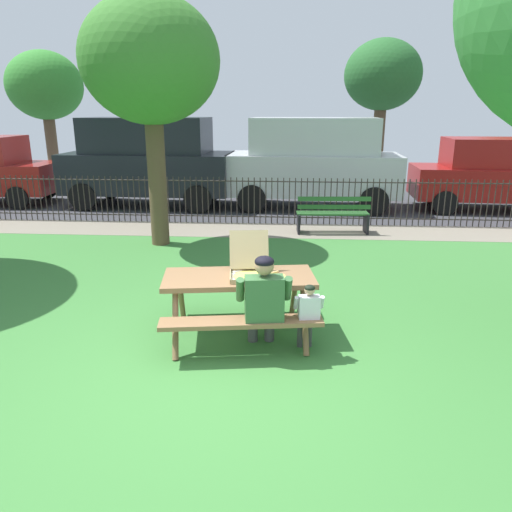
{
  "coord_description": "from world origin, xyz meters",
  "views": [
    {
      "loc": [
        0.78,
        -4.33,
        2.68
      ],
      "look_at": [
        0.34,
        2.04,
        0.75
      ],
      "focal_mm": 34.12,
      "sensor_mm": 36.0,
      "label": 1
    }
  ],
  "objects_px": {
    "park_bench_center": "(333,215)",
    "pizza_box_open": "(250,268)",
    "far_tree_left": "(45,87)",
    "child_at_table": "(308,311)",
    "parked_car_center": "(149,160)",
    "pizza_slice_on_table": "(278,275)",
    "parked_car_right": "(314,161)",
    "parked_car_far_right": "(496,173)",
    "far_tree_center": "(383,77)",
    "picnic_table_foreground": "(239,289)",
    "far_tree_midleft": "(175,62)",
    "adult_at_table": "(264,300)",
    "tree_midground_right": "(150,63)"
  },
  "relations": [
    {
      "from": "parked_car_right",
      "to": "far_tree_midleft",
      "type": "height_order",
      "value": "far_tree_midleft"
    },
    {
      "from": "parked_car_center",
      "to": "parked_car_far_right",
      "type": "bearing_deg",
      "value": 0.01
    },
    {
      "from": "pizza_slice_on_table",
      "to": "far_tree_center",
      "type": "xyz_separation_m",
      "value": [
        3.63,
        14.77,
        3.11
      ]
    },
    {
      "from": "picnic_table_foreground",
      "to": "far_tree_midleft",
      "type": "bearing_deg",
      "value": 105.19
    },
    {
      "from": "park_bench_center",
      "to": "far_tree_left",
      "type": "relative_size",
      "value": 0.33
    },
    {
      "from": "parked_car_right",
      "to": "far_tree_midleft",
      "type": "xyz_separation_m",
      "value": [
        -5.25,
        6.61,
        3.15
      ]
    },
    {
      "from": "picnic_table_foreground",
      "to": "parked_car_right",
      "type": "xyz_separation_m",
      "value": [
        1.23,
        8.23,
        0.71
      ]
    },
    {
      "from": "pizza_box_open",
      "to": "adult_at_table",
      "type": "distance_m",
      "value": 0.56
    },
    {
      "from": "pizza_slice_on_table",
      "to": "far_tree_left",
      "type": "height_order",
      "value": "far_tree_left"
    },
    {
      "from": "park_bench_center",
      "to": "child_at_table",
      "type": "bearing_deg",
      "value": -97.41
    },
    {
      "from": "picnic_table_foreground",
      "to": "tree_midground_right",
      "type": "distance_m",
      "value": 5.46
    },
    {
      "from": "adult_at_table",
      "to": "far_tree_midleft",
      "type": "relative_size",
      "value": 0.2
    },
    {
      "from": "tree_midground_right",
      "to": "parked_car_right",
      "type": "height_order",
      "value": "tree_midground_right"
    },
    {
      "from": "tree_midground_right",
      "to": "parked_car_far_right",
      "type": "distance_m",
      "value": 9.54
    },
    {
      "from": "far_tree_left",
      "to": "parked_car_right",
      "type": "bearing_deg",
      "value": -31.72
    },
    {
      "from": "child_at_table",
      "to": "parked_car_far_right",
      "type": "height_order",
      "value": "parked_car_far_right"
    },
    {
      "from": "far_tree_midleft",
      "to": "park_bench_center",
      "type": "bearing_deg",
      "value": -59.69
    },
    {
      "from": "park_bench_center",
      "to": "far_tree_center",
      "type": "height_order",
      "value": "far_tree_center"
    },
    {
      "from": "park_bench_center",
      "to": "picnic_table_foreground",
      "type": "bearing_deg",
      "value": -106.44
    },
    {
      "from": "picnic_table_foreground",
      "to": "parked_car_center",
      "type": "height_order",
      "value": "parked_car_center"
    },
    {
      "from": "park_bench_center",
      "to": "far_tree_left",
      "type": "distance_m",
      "value": 14.92
    },
    {
      "from": "park_bench_center",
      "to": "parked_car_center",
      "type": "distance_m",
      "value": 5.85
    },
    {
      "from": "adult_at_table",
      "to": "parked_car_right",
      "type": "bearing_deg",
      "value": 84.05
    },
    {
      "from": "adult_at_table",
      "to": "child_at_table",
      "type": "height_order",
      "value": "adult_at_table"
    },
    {
      "from": "parked_car_right",
      "to": "parked_car_far_right",
      "type": "relative_size",
      "value": 1.06
    },
    {
      "from": "parked_car_far_right",
      "to": "far_tree_center",
      "type": "bearing_deg",
      "value": 107.51
    },
    {
      "from": "park_bench_center",
      "to": "pizza_box_open",
      "type": "bearing_deg",
      "value": -105.24
    },
    {
      "from": "pizza_slice_on_table",
      "to": "far_tree_left",
      "type": "xyz_separation_m",
      "value": [
        -9.92,
        14.77,
        2.78
      ]
    },
    {
      "from": "parked_car_right",
      "to": "tree_midground_right",
      "type": "bearing_deg",
      "value": -128.79
    },
    {
      "from": "pizza_slice_on_table",
      "to": "far_tree_center",
      "type": "distance_m",
      "value": 15.53
    },
    {
      "from": "parked_car_center",
      "to": "adult_at_table",
      "type": "bearing_deg",
      "value": -66.73
    },
    {
      "from": "far_tree_center",
      "to": "picnic_table_foreground",
      "type": "bearing_deg",
      "value": -105.41
    },
    {
      "from": "adult_at_table",
      "to": "far_tree_center",
      "type": "xyz_separation_m",
      "value": [
        3.77,
        15.3,
        3.23
      ]
    },
    {
      "from": "picnic_table_foreground",
      "to": "child_at_table",
      "type": "relative_size",
      "value": 2.33
    },
    {
      "from": "adult_at_table",
      "to": "park_bench_center",
      "type": "xyz_separation_m",
      "value": [
        1.24,
        5.74,
        -0.24
      ]
    },
    {
      "from": "child_at_table",
      "to": "parked_car_center",
      "type": "relative_size",
      "value": 0.18
    },
    {
      "from": "child_at_table",
      "to": "parked_car_center",
      "type": "distance_m",
      "value": 9.66
    },
    {
      "from": "parked_car_center",
      "to": "child_at_table",
      "type": "bearing_deg",
      "value": -63.93
    },
    {
      "from": "park_bench_center",
      "to": "tree_midground_right",
      "type": "height_order",
      "value": "tree_midground_right"
    },
    {
      "from": "park_bench_center",
      "to": "far_tree_center",
      "type": "bearing_deg",
      "value": 75.17
    },
    {
      "from": "picnic_table_foreground",
      "to": "parked_car_right",
      "type": "distance_m",
      "value": 8.35
    },
    {
      "from": "adult_at_table",
      "to": "park_bench_center",
      "type": "bearing_deg",
      "value": 77.84
    },
    {
      "from": "pizza_slice_on_table",
      "to": "park_bench_center",
      "type": "height_order",
      "value": "park_bench_center"
    },
    {
      "from": "pizza_box_open",
      "to": "far_tree_center",
      "type": "height_order",
      "value": "far_tree_center"
    },
    {
      "from": "parked_car_far_right",
      "to": "pizza_box_open",
      "type": "bearing_deg",
      "value": -126.38
    },
    {
      "from": "child_at_table",
      "to": "far_tree_midleft",
      "type": "bearing_deg",
      "value": 107.62
    },
    {
      "from": "pizza_slice_on_table",
      "to": "park_bench_center",
      "type": "relative_size",
      "value": 0.16
    },
    {
      "from": "picnic_table_foreground",
      "to": "parked_car_far_right",
      "type": "height_order",
      "value": "parked_car_far_right"
    },
    {
      "from": "pizza_slice_on_table",
      "to": "parked_car_far_right",
      "type": "xyz_separation_m",
      "value": [
        5.71,
        8.17,
        0.23
      ]
    },
    {
      "from": "parked_car_center",
      "to": "pizza_slice_on_table",
      "type": "bearing_deg",
      "value": -64.6
    }
  ]
}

